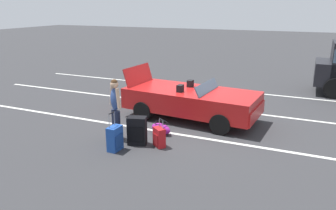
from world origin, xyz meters
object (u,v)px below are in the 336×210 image
at_px(suitcase_medium_bright, 115,138).
at_px(suitcase_small_carryon, 159,137).
at_px(convertible_car, 197,102).
at_px(duffel_bag, 161,128).
at_px(suitcase_large_black, 137,131).
at_px(traveler_person, 115,106).

bearing_deg(suitcase_medium_bright, suitcase_small_carryon, 36.60).
height_order(convertible_car, duffel_bag, convertible_car).
relative_size(suitcase_large_black, suitcase_medium_bright, 0.76).
bearing_deg(suitcase_large_black, convertible_car, 145.39).
relative_size(convertible_car, traveler_person, 2.59).
relative_size(convertible_car, duffel_bag, 6.11).
bearing_deg(suitcase_large_black, suitcase_small_carryon, 82.31).
height_order(suitcase_large_black, suitcase_medium_bright, suitcase_medium_bright).
distance_m(duffel_bag, traveler_person, 1.46).
xyz_separation_m(suitcase_small_carryon, duffel_bag, (-0.32, 0.80, -0.09)).
distance_m(suitcase_large_black, traveler_person, 0.88).
height_order(suitcase_large_black, traveler_person, traveler_person).
height_order(convertible_car, suitcase_small_carryon, convertible_car).
bearing_deg(traveler_person, suitcase_small_carryon, -55.16).
distance_m(convertible_car, traveler_person, 2.79).
relative_size(convertible_car, suitcase_small_carryon, 5.79).
xyz_separation_m(suitcase_large_black, duffel_bag, (0.27, 0.89, -0.21)).
relative_size(duffel_bag, traveler_person, 0.42).
bearing_deg(suitcase_large_black, duffel_bag, 147.21).
bearing_deg(convertible_car, duffel_bag, -104.45).
bearing_deg(suitcase_large_black, traveler_person, -112.53).
xyz_separation_m(convertible_car, traveler_person, (-1.47, -2.34, 0.34)).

